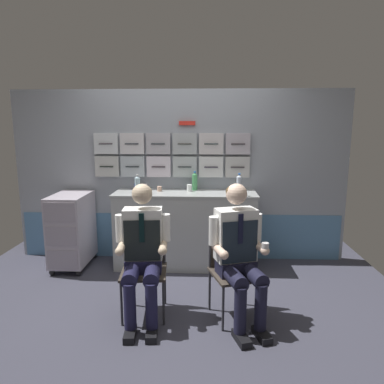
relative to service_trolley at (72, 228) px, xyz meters
The scene contains 15 objects.
ground 1.69m from the service_trolley, 37.41° to the right, with size 4.80×4.80×0.04m, color #3A3A47.
galley_bulkhead 1.45m from the service_trolley, 17.14° to the left, with size 4.20×0.14×2.15m.
galley_counter 1.37m from the service_trolley, ahead, with size 1.71×0.53×0.92m.
service_trolley is the anchor object (origin of this frame).
folding_chair_left 1.44m from the service_trolley, 42.61° to the right, with size 0.43×0.44×0.82m.
crew_member_left 1.58m from the service_trolley, 46.60° to the right, with size 0.48×0.61×1.21m.
folding_chair_right 2.11m from the service_trolley, 28.09° to the right, with size 0.50×0.50×0.82m.
crew_member_right 2.24m from the service_trolley, 30.95° to the right, with size 0.51×0.66×1.22m.
water_bottle_tall 1.60m from the service_trolley, ahead, with size 0.07×0.07×0.24m.
water_bottle_short 0.98m from the service_trolley, ahead, with size 0.07×0.07×0.23m.
water_bottle_blue_cap 2.08m from the service_trolley, ahead, with size 0.06×0.06×0.26m.
coffee_cup_spare 1.16m from the service_trolley, ahead, with size 0.06×0.06×0.06m.
espresso_cup_small 1.01m from the service_trolley, 16.57° to the left, with size 0.07×0.07×0.07m.
coffee_cup_white 0.93m from the service_trolley, 19.56° to the left, with size 0.07×0.07×0.08m.
paper_cup_tan 1.51m from the service_trolley, ahead, with size 0.06×0.06×0.08m.
Camera 1 is at (0.35, -3.04, 1.70)m, focal length 32.82 mm.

